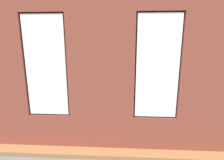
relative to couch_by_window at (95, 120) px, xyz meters
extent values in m
cube|color=#99663D|center=(-0.26, -2.26, -0.38)|extent=(6.61, 6.58, 0.10)
cube|color=brown|center=(-2.57, 0.65, 1.26)|extent=(1.39, 0.16, 3.18)
cube|color=brown|center=(-0.26, 0.65, 1.26)|extent=(1.40, 0.16, 3.18)
cube|color=brown|center=(-1.42, 0.65, 0.04)|extent=(0.92, 0.16, 0.74)
cube|color=brown|center=(-1.42, 0.65, 2.72)|extent=(0.92, 0.16, 0.26)
cube|color=white|center=(-1.42, 0.69, 1.50)|extent=(0.86, 0.03, 2.11)
cube|color=#38281E|center=(-1.42, 0.63, 1.50)|extent=(0.92, 0.04, 2.17)
cube|color=brown|center=(0.89, 0.65, 0.04)|extent=(0.92, 0.16, 0.74)
cube|color=brown|center=(0.89, 0.65, 2.72)|extent=(0.92, 0.16, 0.26)
cube|color=white|center=(0.89, 0.69, 1.50)|extent=(0.86, 0.03, 2.11)
cube|color=#38281E|center=(0.89, 0.63, 1.50)|extent=(0.92, 0.04, 2.17)
cube|color=tan|center=(-0.26, 0.55, 0.38)|extent=(3.44, 0.24, 0.06)
cube|color=black|center=(-0.26, 0.56, 1.64)|extent=(0.50, 0.03, 0.67)
cube|color=teal|center=(-0.26, 0.54, 1.64)|extent=(0.44, 0.01, 0.61)
cube|color=white|center=(2.69, -2.06, 1.26)|extent=(0.10, 5.58, 3.18)
cube|color=black|center=(0.00, -0.05, -0.12)|extent=(2.10, 0.85, 0.42)
cube|color=black|center=(0.00, 0.27, 0.28)|extent=(2.10, 0.24, 0.38)
cube|color=black|center=(-0.94, -0.05, 0.19)|extent=(0.22, 0.85, 0.24)
cube|color=black|center=(0.94, -0.05, 0.19)|extent=(0.22, 0.85, 0.24)
cube|color=black|center=(-0.55, -0.09, 0.15)|extent=(0.51, 0.65, 0.12)
cube|color=black|center=(0.00, -0.09, 0.15)|extent=(0.51, 0.65, 0.12)
cube|color=black|center=(0.55, -0.09, 0.15)|extent=(0.51, 0.65, 0.12)
cube|color=black|center=(-2.52, -1.73, -0.12)|extent=(0.89, 1.73, 0.42)
cube|color=black|center=(-2.84, -1.74, 0.28)|extent=(0.29, 1.72, 0.38)
cube|color=black|center=(-2.50, -2.48, 0.19)|extent=(0.86, 0.24, 0.24)
cube|color=black|center=(-2.54, -0.99, 0.19)|extent=(0.86, 0.24, 0.24)
cube|color=black|center=(-2.47, -2.05, 0.15)|extent=(0.66, 0.60, 0.12)
cube|color=black|center=(-2.49, -1.42, 0.15)|extent=(0.66, 0.60, 0.12)
cube|color=olive|center=(-0.55, -2.50, 0.06)|extent=(1.40, 0.79, 0.04)
cube|color=olive|center=(-1.19, -2.84, -0.14)|extent=(0.07, 0.07, 0.37)
cube|color=olive|center=(0.09, -2.84, -0.14)|extent=(0.07, 0.07, 0.37)
cube|color=olive|center=(-1.19, -2.16, -0.14)|extent=(0.07, 0.07, 0.37)
cube|color=olive|center=(0.09, -2.16, -0.14)|extent=(0.07, 0.07, 0.37)
cylinder|color=#4C4C51|center=(-0.94, -2.64, 0.13)|extent=(0.08, 0.08, 0.09)
cylinder|color=#B7333D|center=(-0.55, -2.50, 0.13)|extent=(0.08, 0.08, 0.09)
cylinder|color=#9E5638|center=(-0.66, -2.38, 0.13)|extent=(0.14, 0.14, 0.11)
sphere|color=#3D8E42|center=(-0.66, -2.38, 0.26)|extent=(0.17, 0.17, 0.17)
cube|color=#B2B2B7|center=(-0.13, -2.38, 0.09)|extent=(0.14, 0.17, 0.02)
cube|color=black|center=(2.39, -1.70, -0.09)|extent=(0.99, 0.42, 0.47)
cube|color=black|center=(2.39, -1.70, 0.17)|extent=(0.40, 0.20, 0.05)
cube|color=black|center=(2.39, -1.70, 0.23)|extent=(0.06, 0.04, 0.06)
cube|color=black|center=(2.39, -1.70, 0.53)|extent=(0.91, 0.04, 0.55)
cube|color=black|center=(2.39, -1.72, 0.53)|extent=(0.86, 0.01, 0.50)
cylinder|color=olive|center=(-0.03, -4.50, -0.19)|extent=(0.49, 0.49, 0.28)
ellipsoid|color=silver|center=(-0.03, -4.50, 0.14)|extent=(1.08, 1.08, 0.43)
ellipsoid|color=navy|center=(0.05, -4.50, 0.25)|extent=(0.44, 0.44, 0.18)
cylinder|color=#9E5638|center=(-2.72, -4.55, -0.15)|extent=(0.37, 0.37, 0.36)
cylinder|color=brown|center=(-2.72, -4.55, 0.11)|extent=(0.06, 0.06, 0.16)
ellipsoid|color=#337F38|center=(-2.72, -4.55, 0.38)|extent=(0.56, 0.56, 0.38)
cylinder|color=beige|center=(-1.50, -0.05, -0.17)|extent=(0.29, 0.29, 0.32)
cylinder|color=brown|center=(-1.50, -0.05, 0.24)|extent=(0.05, 0.05, 0.51)
cone|color=#286B2D|center=(-1.24, -0.07, 0.69)|extent=(0.63, 0.22, 0.52)
cone|color=#286B2D|center=(-1.35, 0.08, 0.76)|extent=(0.50, 0.47, 0.61)
cone|color=#286B2D|center=(-1.58, 0.17, 0.71)|extent=(0.37, 0.61, 0.55)
cone|color=#286B2D|center=(-1.65, 0.02, 0.77)|extent=(0.51, 0.36, 0.63)
cone|color=#286B2D|center=(-1.74, -0.14, 0.69)|extent=(0.64, 0.37, 0.51)
cone|color=#286B2D|center=(-1.57, -0.27, 0.72)|extent=(0.35, 0.60, 0.56)
cone|color=#286B2D|center=(-1.35, -0.24, 0.71)|extent=(0.51, 0.57, 0.54)
cylinder|color=brown|center=(-2.17, -3.04, -0.24)|extent=(0.15, 0.15, 0.18)
cylinder|color=brown|center=(-2.17, -3.04, -0.07)|extent=(0.02, 0.02, 0.17)
ellipsoid|color=#3D8E42|center=(-2.17, -3.04, 0.12)|extent=(0.31, 0.31, 0.22)
cylinder|color=beige|center=(2.09, -4.50, -0.20)|extent=(0.29, 0.29, 0.26)
cylinder|color=brown|center=(2.09, -4.50, 0.17)|extent=(0.05, 0.05, 0.48)
cone|color=#337F38|center=(2.33, -4.52, 0.69)|extent=(0.62, 0.22, 0.66)
cone|color=#337F38|center=(2.19, -4.22, 0.64)|extent=(0.38, 0.70, 0.58)
cone|color=#337F38|center=(1.86, -4.34, 0.66)|extent=(0.63, 0.52, 0.61)
cone|color=#337F38|center=(1.92, -4.61, 0.72)|extent=(0.54, 0.44, 0.70)
cone|color=#337F38|center=(2.17, -4.74, 0.68)|extent=(0.35, 0.64, 0.65)
cylinder|color=brown|center=(-2.72, 0.10, -0.15)|extent=(0.38, 0.38, 0.36)
cylinder|color=brown|center=(-2.72, 0.10, 0.17)|extent=(0.07, 0.07, 0.28)
cone|color=#3D8E42|center=(-2.58, 0.09, 0.53)|extent=(0.43, 0.18, 0.54)
cone|color=#3D8E42|center=(-2.60, 0.24, 0.50)|extent=(0.44, 0.48, 0.49)
cone|color=#3D8E42|center=(-2.79, 0.29, 0.48)|extent=(0.32, 0.54, 0.46)
cone|color=#3D8E42|center=(-2.88, 0.22, 0.48)|extent=(0.51, 0.44, 0.47)
cone|color=#3D8E42|center=(-2.91, 0.04, 0.49)|extent=(0.53, 0.30, 0.48)
cone|color=#3D8E42|center=(-2.79, -0.09, 0.48)|extent=(0.34, 0.54, 0.47)
cone|color=#3D8E42|center=(-2.60, -0.05, 0.49)|extent=(0.42, 0.50, 0.49)
cylinder|color=#9E5638|center=(1.97, 0.10, -0.19)|extent=(0.30, 0.30, 0.27)
cylinder|color=brown|center=(1.97, 0.10, 0.03)|extent=(0.04, 0.04, 0.17)
ellipsoid|color=#286B2D|center=(1.97, 0.10, 0.27)|extent=(0.47, 0.47, 0.30)
cylinder|color=beige|center=(-0.93, -3.40, -0.25)|extent=(0.16, 0.16, 0.17)
cylinder|color=brown|center=(-0.93, -3.40, -0.13)|extent=(0.02, 0.02, 0.07)
ellipsoid|color=#286B2D|center=(-0.93, -3.40, -0.01)|extent=(0.24, 0.24, 0.17)
cylinder|color=gray|center=(1.84, -0.75, -0.16)|extent=(0.29, 0.29, 0.33)
cylinder|color=brown|center=(1.84, -0.75, 0.20)|extent=(0.05, 0.05, 0.41)
cone|color=#1E5B28|center=(2.08, -0.77, 0.60)|extent=(0.59, 0.19, 0.51)
cone|color=#1E5B28|center=(1.98, -0.62, 0.65)|extent=(0.46, 0.46, 0.58)
cone|color=#1E5B28|center=(1.82, -0.51, 0.60)|extent=(0.21, 0.59, 0.51)
cone|color=#1E5B28|center=(1.62, -0.67, 0.61)|extent=(0.59, 0.34, 0.52)
cone|color=#1E5B28|center=(1.67, -0.82, 0.66)|extent=(0.51, 0.32, 0.59)
cone|color=#1E5B28|center=(1.82, -0.97, 0.63)|extent=(0.21, 0.56, 0.54)
cone|color=#1E5B28|center=(2.00, -0.91, 0.62)|extent=(0.51, 0.50, 0.53)
camera|label=1|loc=(-0.70, 4.23, 2.04)|focal=28.00mm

